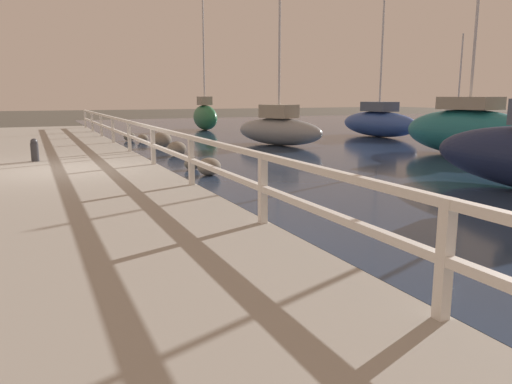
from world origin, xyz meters
name	(u,v)px	position (x,y,z in m)	size (l,w,h in m)	color
ground_plane	(65,179)	(0.00, 0.00, 0.00)	(120.00, 120.00, 0.00)	#4C473D
dock_walkway	(65,174)	(0.00, 0.00, 0.12)	(4.43, 36.00, 0.23)	#9E998E
railing	(153,138)	(2.11, 0.00, 0.89)	(0.10, 32.50, 0.95)	white
boulder_near_dock	(177,149)	(3.63, 3.36, 0.24)	(0.63, 0.57, 0.47)	slate
boulder_upstream	(192,164)	(3.18, 0.22, 0.16)	(0.42, 0.38, 0.32)	#666056
boulder_water_edge	(129,137)	(3.25, 9.57, 0.19)	(0.51, 0.46, 0.38)	#666056
boulder_mid_strip	(209,167)	(3.27, -0.90, 0.22)	(0.58, 0.53, 0.44)	slate
boulder_far_strip	(161,140)	(3.80, 6.15, 0.29)	(0.78, 0.70, 0.59)	slate
boulder_downstream	(143,138)	(3.60, 8.57, 0.18)	(0.47, 0.42, 0.35)	slate
mooring_bollard	(35,150)	(-0.59, 1.86, 0.53)	(0.20, 0.20, 0.60)	#333338
sailboat_gray	(279,129)	(8.29, 5.23, 0.63)	(2.74, 4.39, 5.80)	gray
sailboat_white	(457,121)	(21.11, 8.55, 0.55)	(1.77, 4.54, 5.23)	white
sailboat_blue	(379,122)	(14.51, 6.98, 0.69)	(1.72, 5.01, 7.71)	#2D4C9E
sailboat_teal	(468,130)	(12.34, -0.39, 0.82)	(2.25, 4.92, 5.52)	#1E707A
sailboat_green	(205,116)	(8.51, 14.99, 0.81)	(0.99, 3.45, 7.91)	#236B42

